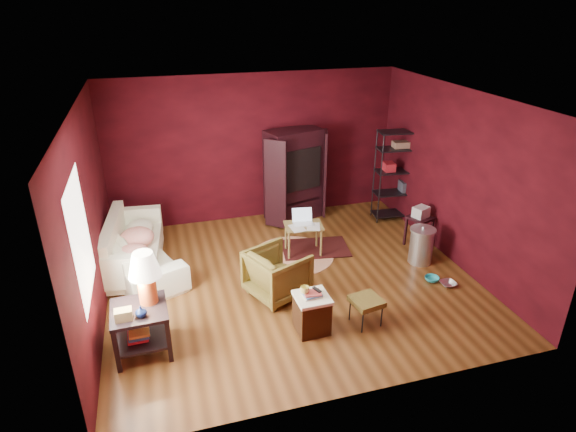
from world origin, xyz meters
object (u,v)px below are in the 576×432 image
armchair (277,271)px  laptop_desk (303,228)px  hamper (312,313)px  side_table (142,294)px  sofa (133,245)px  wire_shelving (399,171)px  tv_armoire (294,174)px

armchair → laptop_desk: armchair is taller
armchair → hamper: armchair is taller
hamper → side_table: bearing=173.0°
sofa → wire_shelving: wire_shelving is taller
laptop_desk → tv_armoire: size_ratio=0.44×
sofa → wire_shelving: 5.04m
tv_armoire → hamper: bearing=-119.7°
hamper → laptop_desk: size_ratio=0.78×
armchair → tv_armoire: size_ratio=0.44×
laptop_desk → tv_armoire: tv_armoire is taller
hamper → wire_shelving: (2.73, 2.91, 0.70)m
wire_shelving → armchair: bearing=-140.1°
laptop_desk → side_table: bearing=-138.3°
hamper → armchair: bearing=102.8°
sofa → hamper: size_ratio=3.68×
armchair → hamper: size_ratio=1.29×
armchair → laptop_desk: (0.75, 1.09, 0.09)m
laptop_desk → hamper: bearing=-97.3°
side_table → tv_armoire: bearing=48.2°
sofa → side_table: 2.04m
tv_armoire → wire_shelving: 2.01m
armchair → tv_armoire: bearing=-45.3°
side_table → hamper: size_ratio=2.15×
sofa → tv_armoire: 3.31m
side_table → tv_armoire: 4.31m
tv_armoire → wire_shelving: (1.93, -0.55, 0.05)m
tv_armoire → side_table: bearing=-148.4°
side_table → tv_armoire: tv_armoire is taller
side_table → tv_armoire: (2.88, 3.21, 0.14)m
sofa → laptop_desk: 2.78m
laptop_desk → wire_shelving: 2.42m
sofa → armchair: (2.02, -1.32, -0.05)m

